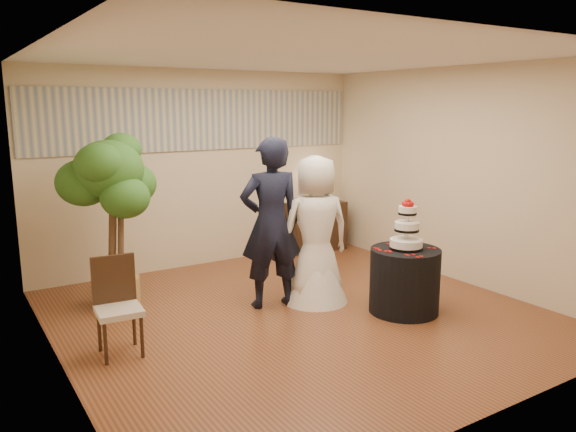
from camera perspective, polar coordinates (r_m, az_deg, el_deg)
floor at (r=6.37m, az=1.19°, el=-10.00°), size 5.00×5.00×0.00m
ceiling at (r=5.96m, az=1.30°, el=15.98°), size 5.00×5.00×0.00m
wall_back at (r=8.19m, az=-8.52°, el=4.74°), size 5.00×0.06×2.80m
wall_front at (r=4.20m, az=20.50°, el=-1.94°), size 5.00×0.06×2.80m
wall_left at (r=5.09m, az=-22.91°, el=0.08°), size 0.06×5.00×2.80m
wall_right at (r=7.67m, az=17.03°, el=3.94°), size 0.06×5.00×2.80m
mural_border at (r=8.12m, az=-8.61°, el=9.64°), size 4.90×0.02×0.85m
groom at (r=6.38m, az=-1.76°, el=-0.75°), size 0.80×0.62×1.97m
bride at (r=6.57m, az=2.82°, el=-1.39°), size 0.99×0.93×1.75m
cake_table at (r=6.48m, az=11.76°, el=-6.44°), size 1.03×1.03×0.73m
wedding_cake at (r=6.32m, az=11.99°, el=-0.81°), size 0.37×0.37×0.57m
console at (r=9.03m, az=2.86°, el=-1.06°), size 0.96×0.47×0.78m
table_lamp at (r=8.91m, az=2.90°, el=3.22°), size 0.33×0.33×0.58m
ficus_tree at (r=6.65m, az=-17.47°, el=-0.46°), size 1.05×1.05×2.04m
side_chair at (r=5.49m, az=-16.82°, el=-8.92°), size 0.46×0.48×0.92m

